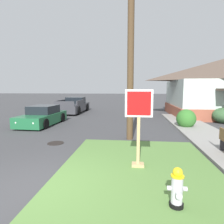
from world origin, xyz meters
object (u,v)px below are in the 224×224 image
object	(u,v)px
fire_hydrant	(177,189)
stop_sign	(138,129)
pickup_truck_charcoal	(74,106)
utility_pole	(131,35)
manhole_cover	(56,143)
parked_sedan_green	(43,116)

from	to	relation	value
fire_hydrant	stop_sign	distance (m)	2.17
pickup_truck_charcoal	utility_pole	xyz separation A→B (m)	(5.70, -9.63, 4.09)
fire_hydrant	stop_sign	bearing A→B (deg)	110.13
fire_hydrant	pickup_truck_charcoal	xyz separation A→B (m)	(-6.69, 14.90, 0.16)
fire_hydrant	stop_sign	size ratio (longest dim) A/B	0.35
stop_sign	manhole_cover	distance (m)	4.36
fire_hydrant	manhole_cover	distance (m)	5.97
parked_sedan_green	utility_pole	size ratio (longest dim) A/B	0.45
utility_pole	manhole_cover	bearing A→B (deg)	-161.78
manhole_cover	utility_pole	distance (m)	5.78
manhole_cover	parked_sedan_green	bearing A→B (deg)	121.84
pickup_truck_charcoal	parked_sedan_green	bearing A→B (deg)	-90.63
manhole_cover	utility_pole	bearing A→B (deg)	18.22
manhole_cover	utility_pole	xyz separation A→B (m)	(3.20, 1.05, 4.70)
manhole_cover	parked_sedan_green	xyz separation A→B (m)	(-2.57, 4.13, 0.53)
stop_sign	manhole_cover	bearing A→B (deg)	146.60
fire_hydrant	utility_pole	world-z (taller)	utility_pole
stop_sign	utility_pole	size ratio (longest dim) A/B	0.25
manhole_cover	pickup_truck_charcoal	distance (m)	10.99
pickup_truck_charcoal	utility_pole	bearing A→B (deg)	-59.39
manhole_cover	pickup_truck_charcoal	bearing A→B (deg)	103.14
fire_hydrant	manhole_cover	world-z (taller)	fire_hydrant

